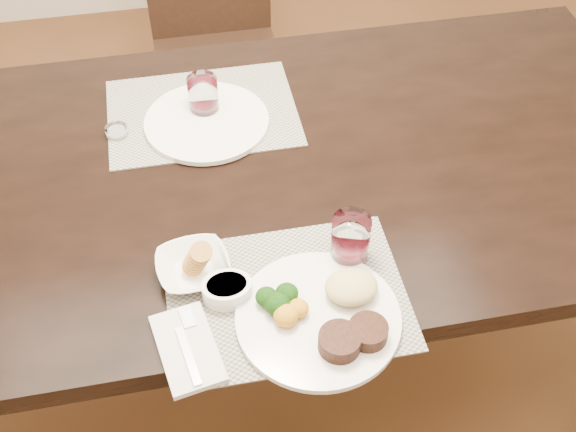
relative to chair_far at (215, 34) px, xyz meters
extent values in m
plane|color=#462816|center=(0.00, -0.93, -0.50)|extent=(4.50, 4.50, 0.00)
cube|color=black|center=(0.00, -0.93, 0.22)|extent=(2.00, 1.00, 0.05)
cube|color=black|center=(0.92, -0.51, -0.15)|extent=(0.08, 0.08, 0.70)
cube|color=black|center=(0.00, -0.08, -0.07)|extent=(0.42, 0.42, 0.04)
cube|color=black|center=(-0.18, -0.26, -0.30)|extent=(0.04, 0.04, 0.41)
cube|color=black|center=(0.18, -0.26, -0.30)|extent=(0.04, 0.04, 0.41)
cube|color=black|center=(-0.18, 0.10, -0.30)|extent=(0.04, 0.04, 0.41)
cube|color=black|center=(0.18, 0.10, -0.30)|extent=(0.04, 0.04, 0.41)
cube|color=gray|center=(0.00, -1.31, 0.25)|extent=(0.46, 0.34, 0.00)
cube|color=gray|center=(-0.10, -0.72, 0.25)|extent=(0.46, 0.34, 0.00)
cylinder|color=white|center=(0.04, -1.38, 0.26)|extent=(0.31, 0.31, 0.01)
cylinder|color=black|center=(0.07, -1.45, 0.28)|extent=(0.08, 0.08, 0.03)
cylinder|color=black|center=(0.12, -1.44, 0.28)|extent=(0.07, 0.07, 0.03)
ellipsoid|color=tan|center=(0.12, -1.34, 0.29)|extent=(0.10, 0.09, 0.04)
ellipsoid|color=#153D0B|center=(-0.03, -1.35, 0.28)|extent=(0.05, 0.05, 0.04)
ellipsoid|color=orange|center=(-0.02, -1.38, 0.28)|extent=(0.05, 0.05, 0.04)
cube|color=silver|center=(-0.20, -1.40, 0.26)|extent=(0.13, 0.19, 0.01)
cube|color=silver|center=(-0.20, -1.42, 0.27)|extent=(0.04, 0.13, 0.01)
cube|color=silver|center=(-0.20, -1.33, 0.27)|extent=(0.03, 0.05, 0.00)
cube|color=silver|center=(0.15, -1.30, 0.25)|extent=(0.04, 0.15, 0.00)
cube|color=black|center=(0.15, -1.42, 0.26)|extent=(0.04, 0.11, 0.01)
imported|color=white|center=(-0.17, -1.22, 0.27)|extent=(0.16, 0.16, 0.04)
cylinder|color=#AA8235|center=(-0.17, -1.22, 0.29)|extent=(0.04, 0.05, 0.04)
cylinder|color=white|center=(-0.12, -1.29, 0.27)|extent=(0.10, 0.10, 0.04)
cylinder|color=#0C370F|center=(-0.12, -1.29, 0.28)|extent=(0.08, 0.08, 0.01)
cube|color=silver|center=(-0.12, -1.22, 0.31)|extent=(0.01, 0.06, 0.05)
cylinder|color=white|center=(0.14, -1.24, 0.30)|extent=(0.08, 0.08, 0.11)
cylinder|color=#36040D|center=(0.14, -1.24, 0.26)|extent=(0.07, 0.07, 0.03)
cylinder|color=white|center=(-0.09, -0.77, 0.26)|extent=(0.30, 0.30, 0.01)
cylinder|color=white|center=(-0.09, -0.72, 0.30)|extent=(0.07, 0.07, 0.10)
cylinder|color=#36040D|center=(-0.09, -0.72, 0.26)|extent=(0.06, 0.06, 0.02)
cylinder|color=white|center=(-0.31, -0.77, 0.26)|extent=(0.05, 0.05, 0.02)
cylinder|color=white|center=(-0.31, -0.77, 0.25)|extent=(0.04, 0.04, 0.01)
camera|label=1|loc=(-0.16, -2.13, 1.38)|focal=45.00mm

